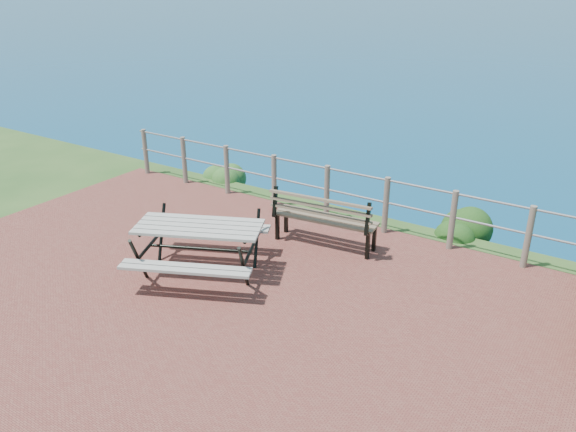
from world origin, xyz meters
name	(u,v)px	position (x,y,z in m)	size (l,w,h in m)	color
ground	(206,300)	(0.00, 0.00, 0.00)	(10.00, 7.00, 0.12)	brown
safety_railing	(327,189)	(0.00, 3.35, 0.57)	(9.40, 0.10, 1.00)	#6B5B4C
picnic_table	(200,244)	(-0.56, 0.54, 0.49)	(1.97, 1.46, 0.77)	gray
park_bench	(325,210)	(0.53, 2.36, 0.64)	(1.75, 0.62, 0.97)	brown
shrub_lip_west	(221,176)	(-3.11, 4.11, 0.00)	(0.82, 0.82, 0.58)	#255B22
shrub_lip_east	(466,233)	(2.35, 4.10, 0.00)	(0.84, 0.84, 0.62)	#184415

